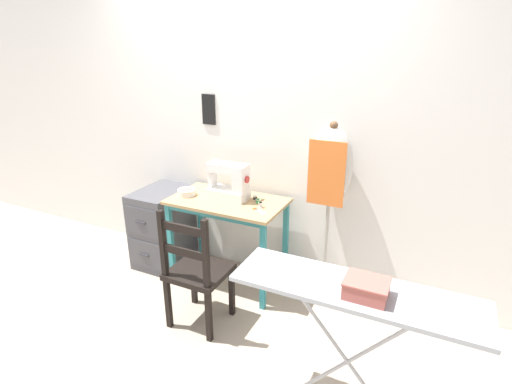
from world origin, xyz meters
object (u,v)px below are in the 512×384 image
(filing_cabinet, at_px, (163,227))
(dress_form, at_px, (330,176))
(thread_spool_mid_table, at_px, (258,201))
(wooden_chair, at_px, (197,272))
(thread_spool_far_edge, at_px, (261,205))
(fabric_bowl, at_px, (187,192))
(thread_spool_near_machine, at_px, (255,198))
(ironing_board, at_px, (354,297))
(storage_box, at_px, (366,288))
(scissors, at_px, (258,210))
(sewing_machine, at_px, (230,183))

(filing_cabinet, xyz_separation_m, dress_form, (1.49, 0.15, 0.66))
(thread_spool_mid_table, xyz_separation_m, wooden_chair, (-0.18, -0.63, -0.34))
(wooden_chair, distance_m, dress_form, 1.20)
(thread_spool_far_edge, xyz_separation_m, wooden_chair, (-0.23, -0.56, -0.35))
(fabric_bowl, height_order, thread_spool_near_machine, fabric_bowl)
(filing_cabinet, bearing_deg, thread_spool_near_machine, 3.84)
(wooden_chair, height_order, ironing_board, wooden_chair)
(filing_cabinet, bearing_deg, storage_box, -27.08)
(fabric_bowl, bearing_deg, thread_spool_far_edge, 2.53)
(wooden_chair, distance_m, ironing_board, 1.27)
(scissors, relative_size, dress_form, 0.10)
(thread_spool_far_edge, relative_size, storage_box, 0.21)
(filing_cabinet, distance_m, dress_form, 1.64)
(thread_spool_far_edge, distance_m, storage_box, 1.37)
(sewing_machine, relative_size, dress_form, 0.24)
(sewing_machine, relative_size, wooden_chair, 0.38)
(fabric_bowl, bearing_deg, ironing_board, -29.30)
(sewing_machine, bearing_deg, storage_box, -38.66)
(sewing_machine, height_order, fabric_bowl, sewing_machine)
(thread_spool_near_machine, relative_size, thread_spool_far_edge, 1.02)
(sewing_machine, distance_m, thread_spool_mid_table, 0.27)
(fabric_bowl, xyz_separation_m, thread_spool_mid_table, (0.61, 0.10, -0.01))
(filing_cabinet, height_order, ironing_board, ironing_board)
(wooden_chair, bearing_deg, filing_cabinet, 141.82)
(fabric_bowl, height_order, thread_spool_mid_table, fabric_bowl)
(wooden_chair, bearing_deg, thread_spool_near_machine, 79.55)
(scissors, bearing_deg, ironing_board, -42.97)
(thread_spool_near_machine, bearing_deg, thread_spool_far_edge, -49.50)
(thread_spool_mid_table, bearing_deg, wooden_chair, -105.97)
(scissors, distance_m, filing_cabinet, 1.11)
(thread_spool_near_machine, height_order, dress_form, dress_form)
(filing_cabinet, bearing_deg, thread_spool_far_edge, -3.64)
(sewing_machine, bearing_deg, wooden_chair, -84.07)
(scissors, bearing_deg, thread_spool_far_edge, 92.81)
(sewing_machine, relative_size, thread_spool_mid_table, 8.17)
(thread_spool_far_edge, bearing_deg, wooden_chair, -112.83)
(sewing_machine, height_order, wooden_chair, sewing_machine)
(sewing_machine, height_order, thread_spool_near_machine, sewing_machine)
(thread_spool_far_edge, relative_size, dress_form, 0.03)
(ironing_board, bearing_deg, storage_box, -35.81)
(thread_spool_far_edge, distance_m, wooden_chair, 0.70)
(thread_spool_near_machine, height_order, storage_box, storage_box)
(thread_spool_mid_table, relative_size, storage_box, 0.21)
(thread_spool_near_machine, height_order, thread_spool_far_edge, thread_spool_far_edge)
(wooden_chair, relative_size, ironing_board, 0.78)
(ironing_board, relative_size, storage_box, 5.85)
(fabric_bowl, relative_size, ironing_board, 0.12)
(fabric_bowl, xyz_separation_m, storage_box, (1.64, -0.93, 0.11))
(thread_spool_near_machine, relative_size, wooden_chair, 0.05)
(storage_box, bearing_deg, ironing_board, 144.19)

